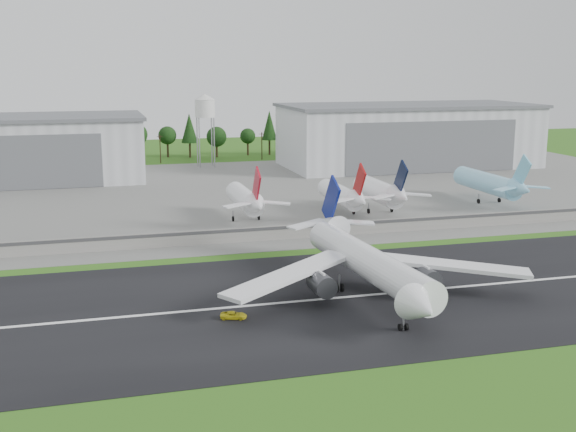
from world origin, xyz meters
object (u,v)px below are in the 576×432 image
object	(u,v)px
ground_vehicle	(234,315)
parked_jet_red_b	(344,195)
parked_jet_navy	(383,192)
parked_jet_skyblue	(492,184)
parked_jet_red_a	(247,200)
main_airliner	(369,270)

from	to	relation	value
ground_vehicle	parked_jet_red_b	size ratio (longest dim) A/B	0.14
parked_jet_navy	parked_jet_skyblue	bearing A→B (deg)	7.65
parked_jet_red_a	main_airliner	bearing A→B (deg)	-83.38
parked_jet_red_a	parked_jet_skyblue	world-z (taller)	parked_jet_skyblue
parked_jet_red_b	parked_jet_skyblue	xyz separation A→B (m)	(48.65, 5.07, 0.35)
main_airliner	parked_jet_red_b	world-z (taller)	main_airliner
ground_vehicle	main_airliner	bearing A→B (deg)	-61.99
main_airliner	parked_jet_skyblue	world-z (taller)	main_airliner
parked_jet_navy	parked_jet_skyblue	distance (m)	37.56
ground_vehicle	parked_jet_navy	size ratio (longest dim) A/B	0.14
parked_jet_red_a	parked_jet_navy	bearing A→B (deg)	0.06
ground_vehicle	parked_jet_navy	bearing A→B (deg)	-21.50
parked_jet_red_a	parked_jet_red_b	distance (m)	27.07
parked_jet_navy	main_airliner	bearing A→B (deg)	-114.62
ground_vehicle	parked_jet_red_b	world-z (taller)	parked_jet_red_b
parked_jet_red_a	parked_jet_red_b	world-z (taller)	parked_jet_red_a
parked_jet_red_b	parked_jet_navy	world-z (taller)	parked_jet_navy
main_airliner	parked_jet_red_a	bearing A→B (deg)	-87.08
ground_vehicle	parked_jet_red_b	distance (m)	85.24
main_airliner	parked_jet_red_a	size ratio (longest dim) A/B	1.89
ground_vehicle	parked_jet_skyblue	bearing A→B (deg)	-33.99
parked_jet_navy	parked_jet_skyblue	size ratio (longest dim) A/B	0.84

